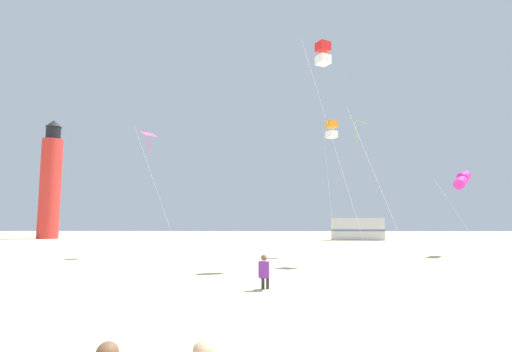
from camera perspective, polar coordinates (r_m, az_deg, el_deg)
kite_flyer_standing at (r=13.74m, az=1.17°, el=-13.22°), size 0.37×0.53×1.16m
kite_box_orange at (r=27.99m, az=10.55°, el=6.42°), size 0.98×0.98×9.03m
kite_diamond_lime at (r=22.52m, az=13.96°, el=6.96°), size 3.37×3.04×7.91m
kite_tube_magenta at (r=30.97m, az=26.99°, el=-0.40°), size 3.05×3.21×5.85m
kite_box_scarlet at (r=21.74m, az=9.40°, el=16.56°), size 3.15×2.26×11.31m
kite_diamond_rainbow at (r=27.78m, az=-14.75°, el=5.07°), size 2.92×2.92×8.23m
lighthouse_distant at (r=64.04m, az=-26.88°, el=-0.82°), size 2.80×2.80×16.80m
rv_van_silver at (r=53.69m, az=14.03°, el=-7.25°), size 6.58×2.76×2.80m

